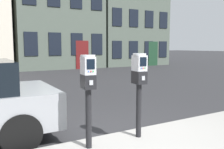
% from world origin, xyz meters
% --- Properties ---
extents(ground_plane, '(160.00, 160.00, 0.00)m').
position_xyz_m(ground_plane, '(0.00, 0.00, 0.00)').
color(ground_plane, '#28282B').
extents(parking_meter_near_kerb, '(0.23, 0.26, 1.40)m').
position_xyz_m(parking_meter_near_kerb, '(-0.65, -0.16, 1.10)').
color(parking_meter_near_kerb, black).
rests_on(parking_meter_near_kerb, sidewalk_slab).
extents(parking_meter_twin_adjacent, '(0.23, 0.26, 1.41)m').
position_xyz_m(parking_meter_twin_adjacent, '(0.27, -0.16, 1.11)').
color(parking_meter_twin_adjacent, black).
rests_on(parking_meter_twin_adjacent, sidewalk_slab).
extents(townhouse_orange_brick, '(6.54, 6.46, 10.06)m').
position_xyz_m(townhouse_orange_brick, '(3.73, 16.76, 5.04)').
color(townhouse_orange_brick, '#4C564C').
rests_on(townhouse_orange_brick, ground_plane).
extents(townhouse_brownstone, '(6.38, 6.28, 10.33)m').
position_xyz_m(townhouse_brownstone, '(10.37, 16.67, 5.17)').
color(townhouse_brownstone, '#4C564C').
rests_on(townhouse_brownstone, ground_plane).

